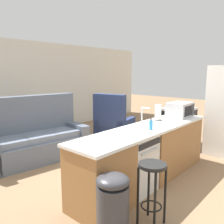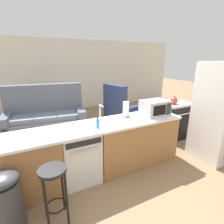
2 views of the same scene
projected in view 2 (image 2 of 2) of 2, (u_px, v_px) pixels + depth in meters
name	position (u px, v px, depth m)	size (l,w,h in m)	color
ground_plane	(95.00, 173.00, 3.06)	(24.00, 24.00, 0.00)	#896B4C
wall_back	(59.00, 76.00, 6.38)	(10.00, 0.06, 2.60)	silver
kitchen_counter	(107.00, 149.00, 3.04)	(2.94, 0.66, 0.90)	#9E6B3D
dishwasher	(79.00, 156.00, 2.83)	(0.58, 0.61, 0.84)	silver
stove_range	(173.00, 119.00, 4.41)	(0.76, 0.68, 0.90)	black
refrigerator	(219.00, 113.00, 3.33)	(0.72, 0.73, 1.88)	white
microwave	(155.00, 108.00, 3.29)	(0.50, 0.37, 0.28)	#B7B7BC
sink_faucet	(100.00, 114.00, 2.94)	(0.07, 0.18, 0.30)	silver
paper_towel_roll	(126.00, 109.00, 3.18)	(0.14, 0.14, 0.28)	#4C4C51
soap_bottle	(98.00, 124.00, 2.68)	(0.06, 0.06, 0.18)	#338CCC
kettle	(174.00, 101.00, 4.07)	(0.21, 0.17, 0.19)	red
bar_stool	(54.00, 184.00, 2.03)	(0.32, 0.32, 0.74)	black
trash_bin	(7.00, 201.00, 1.98)	(0.35, 0.35, 0.74)	#333338
couch	(46.00, 118.00, 4.70)	(2.11, 1.17, 1.27)	#515B6B
armchair	(120.00, 112.00, 5.38)	(0.97, 1.01, 1.20)	navy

